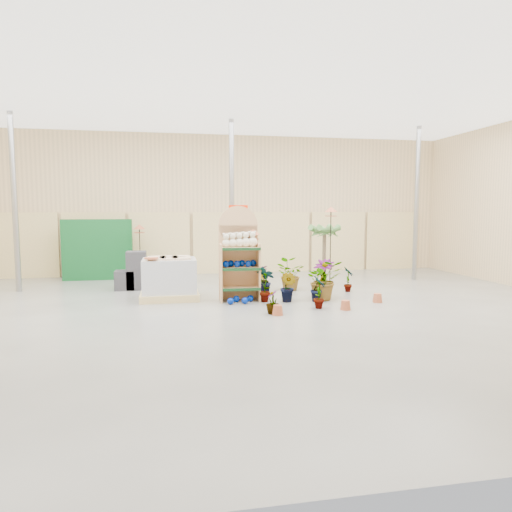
{
  "coord_description": "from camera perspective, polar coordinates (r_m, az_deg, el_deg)",
  "views": [
    {
      "loc": [
        -1.65,
        -8.94,
        2.07
      ],
      "look_at": [
        0.3,
        1.5,
        1.0
      ],
      "focal_mm": 32.0,
      "sensor_mm": 36.0,
      "label": 1
    }
  ],
  "objects": [
    {
      "name": "potted_plant_6",
      "position": [
        11.84,
        4.11,
        -2.31
      ],
      "size": [
        0.98,
        0.96,
        0.82
      ],
      "primitive_type": "imported",
      "rotation": [
        0.0,
        0.0,
        2.5
      ],
      "color": "#4B7E3A",
      "rests_on": "ground"
    },
    {
      "name": "potted_plant_7",
      "position": [
        9.17,
        2.12,
        -5.74
      ],
      "size": [
        0.32,
        0.32,
        0.49
      ],
      "primitive_type": "imported",
      "rotation": [
        0.0,
        0.0,
        4.52
      ],
      "color": "#4B7E3A",
      "rests_on": "ground"
    },
    {
      "name": "potted_plant_1",
      "position": [
        10.31,
        4.05,
        -3.87
      ],
      "size": [
        0.47,
        0.49,
        0.7
      ],
      "primitive_type": "imported",
      "rotation": [
        0.0,
        0.0,
        5.28
      ],
      "color": "#4B7E3A",
      "rests_on": "ground"
    },
    {
      "name": "charcoal_planters",
      "position": [
        12.35,
        -15.16,
        -2.14
      ],
      "size": [
        0.8,
        0.5,
        1.0
      ],
      "color": "#29282C",
      "rests_on": "ground"
    },
    {
      "name": "bird_table_back",
      "position": [
        13.64,
        -14.37,
        3.34
      ],
      "size": [
        0.34,
        0.34,
        1.66
      ],
      "color": "black",
      "rests_on": "ground"
    },
    {
      "name": "potted_plant_11",
      "position": [
        11.67,
        0.7,
        -2.81
      ],
      "size": [
        0.51,
        0.51,
        0.67
      ],
      "primitive_type": "imported",
      "rotation": [
        0.0,
        0.0,
        3.69
      ],
      "color": "#4B7E3A",
      "rests_on": "ground"
    },
    {
      "name": "bird_table_right",
      "position": [
        11.79,
        9.35,
        5.38
      ],
      "size": [
        0.34,
        0.34,
        2.16
      ],
      "color": "black",
      "rests_on": "ground"
    },
    {
      "name": "potted_plant_3",
      "position": [
        11.06,
        8.44,
        -2.73
      ],
      "size": [
        0.69,
        0.69,
        0.9
      ],
      "primitive_type": "imported",
      "rotation": [
        0.0,
        0.0,
        5.72
      ],
      "color": "#4B7E3A",
      "rests_on": "ground"
    },
    {
      "name": "potted_plant_4",
      "position": [
        11.81,
        11.47,
        -2.86
      ],
      "size": [
        0.26,
        0.36,
        0.65
      ],
      "primitive_type": "imported",
      "rotation": [
        0.0,
        0.0,
        1.5
      ],
      "color": "#4B7E3A",
      "rests_on": "ground"
    },
    {
      "name": "potted_plant_9",
      "position": [
        10.46,
        7.67,
        -4.04
      ],
      "size": [
        0.42,
        0.4,
        0.6
      ],
      "primitive_type": "imported",
      "rotation": [
        0.0,
        0.0,
        0.52
      ],
      "color": "#4B7E3A",
      "rests_on": "ground"
    },
    {
      "name": "gazing_balls_floor",
      "position": [
        10.23,
        -1.94,
        -5.49
      ],
      "size": [
        0.63,
        0.39,
        0.15
      ],
      "color": "#001E8E",
      "rests_on": "ground"
    },
    {
      "name": "display_shelf",
      "position": [
        10.52,
        -2.17,
        -0.13
      ],
      "size": [
        0.94,
        0.62,
        2.17
      ],
      "rotation": [
        0.0,
        0.0,
        -0.06
      ],
      "color": "tan",
      "rests_on": "ground"
    },
    {
      "name": "bird_table_front",
      "position": [
        10.6,
        -0.41,
        2.76
      ],
      "size": [
        0.34,
        0.34,
        1.64
      ],
      "color": "black",
      "rests_on": "ground"
    },
    {
      "name": "teddy_bears",
      "position": [
        10.39,
        -1.91,
        1.92
      ],
      "size": [
        0.81,
        0.22,
        0.35
      ],
      "color": "silver",
      "rests_on": "display_shelf"
    },
    {
      "name": "potted_plant_2",
      "position": [
        10.66,
        8.45,
        -2.98
      ],
      "size": [
        0.84,
        0.73,
        0.93
      ],
      "primitive_type": "imported",
      "rotation": [
        0.0,
        0.0,
        6.27
      ],
      "color": "#4B7E3A",
      "rests_on": "ground"
    },
    {
      "name": "potted_plant_5",
      "position": [
        11.32,
        0.99,
        -3.16
      ],
      "size": [
        0.41,
        0.36,
        0.63
      ],
      "primitive_type": "imported",
      "rotation": [
        0.0,
        0.0,
        2.89
      ],
      "color": "#4B7E3A",
      "rests_on": "ground"
    },
    {
      "name": "trellis_stock",
      "position": [
        14.35,
        -19.17,
        0.76
      ],
      "size": [
        2.0,
        0.3,
        1.8
      ],
      "primitive_type": "cube",
      "color": "#0D5020",
      "rests_on": "ground"
    },
    {
      "name": "pallet_stack",
      "position": [
        10.83,
        -10.77,
        -2.79
      ],
      "size": [
        1.33,
        1.11,
        0.99
      ],
      "rotation": [
        0.0,
        0.0,
        0.0
      ],
      "color": "#D2B976",
      "rests_on": "ground"
    },
    {
      "name": "room",
      "position": [
        9.98,
        -1.08,
        6.58
      ],
      "size": [
        15.2,
        12.1,
        4.7
      ],
      "color": "slate",
      "rests_on": "ground"
    },
    {
      "name": "palm",
      "position": [
        12.36,
        8.56,
        3.18
      ],
      "size": [
        0.7,
        0.7,
        1.79
      ],
      "color": "brown",
      "rests_on": "ground"
    },
    {
      "name": "potted_plant_0",
      "position": [
        10.31,
        1.19,
        -3.55
      ],
      "size": [
        0.51,
        0.5,
        0.81
      ],
      "primitive_type": "imported",
      "rotation": [
        0.0,
        0.0,
        2.41
      ],
      "color": "#4B7E3A",
      "rests_on": "ground"
    },
    {
      "name": "gazing_balls_shelf",
      "position": [
        10.42,
        -2.06,
        -0.96
      ],
      "size": [
        0.8,
        0.27,
        0.15
      ],
      "color": "#001E8E",
      "rests_on": "display_shelf"
    },
    {
      "name": "potted_plant_8",
      "position": [
        9.71,
        7.91,
        -4.46
      ],
      "size": [
        0.28,
        0.39,
        0.72
      ],
      "primitive_type": "imported",
      "rotation": [
        0.0,
        0.0,
        1.51
      ],
      "color": "#4B7E3A",
      "rests_on": "ground"
    },
    {
      "name": "offer_sign",
      "position": [
        12.05,
        -2.23,
        3.37
      ],
      "size": [
        0.5,
        0.08,
        2.2
      ],
      "color": "gray",
      "rests_on": "ground"
    }
  ]
}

